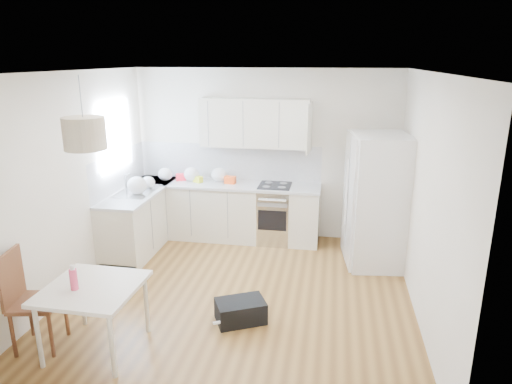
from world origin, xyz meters
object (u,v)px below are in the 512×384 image
refrigerator (378,200)px  dining_chair (37,300)px  gym_bag (241,311)px  dining_table (93,293)px

refrigerator → dining_chair: refrigerator is taller
gym_bag → refrigerator: bearing=23.3°
dining_chair → refrigerator: bearing=27.0°
dining_table → gym_bag: (1.33, 0.74, -0.50)m
refrigerator → dining_table: bearing=-145.1°
dining_chair → gym_bag: dining_chair is taller
dining_table → dining_chair: size_ratio=0.87×
dining_table → dining_chair: bearing=-173.8°
refrigerator → dining_table: (-2.91, -2.60, -0.30)m
dining_table → gym_bag: bearing=30.4°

